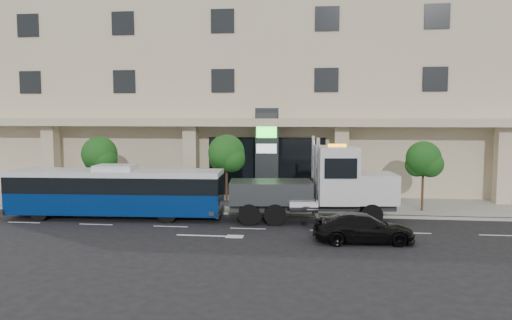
{
  "coord_description": "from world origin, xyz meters",
  "views": [
    {
      "loc": [
        3.31,
        -25.87,
        5.71
      ],
      "look_at": [
        -0.01,
        2.0,
        3.14
      ],
      "focal_mm": 35.0,
      "sensor_mm": 36.0,
      "label": 1
    }
  ],
  "objects_px": {
    "city_bus": "(116,191)",
    "signage_pylon": "(267,154)",
    "tow_truck": "(320,187)",
    "black_sedan": "(363,228)"
  },
  "relations": [
    {
      "from": "tow_truck",
      "to": "black_sedan",
      "type": "relative_size",
      "value": 2.23
    },
    {
      "from": "city_bus",
      "to": "tow_truck",
      "type": "bearing_deg",
      "value": -0.24
    },
    {
      "from": "city_bus",
      "to": "black_sedan",
      "type": "distance_m",
      "value": 13.59
    },
    {
      "from": "signage_pylon",
      "to": "black_sedan",
      "type": "bearing_deg",
      "value": -64.94
    },
    {
      "from": "black_sedan",
      "to": "signage_pylon",
      "type": "relative_size",
      "value": 0.75
    },
    {
      "from": "tow_truck",
      "to": "signage_pylon",
      "type": "distance_m",
      "value": 6.51
    },
    {
      "from": "city_bus",
      "to": "tow_truck",
      "type": "relative_size",
      "value": 1.18
    },
    {
      "from": "city_bus",
      "to": "signage_pylon",
      "type": "bearing_deg",
      "value": 34.45
    },
    {
      "from": "signage_pylon",
      "to": "city_bus",
      "type": "bearing_deg",
      "value": -146.33
    },
    {
      "from": "city_bus",
      "to": "black_sedan",
      "type": "relative_size",
      "value": 2.62
    }
  ]
}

